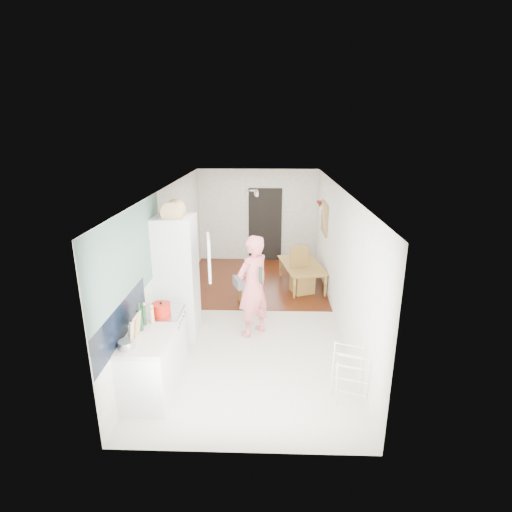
# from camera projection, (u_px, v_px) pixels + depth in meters

# --- Properties ---
(room_shell) EXTENTS (3.20, 7.00, 2.50)m
(room_shell) POSITION_uv_depth(u_px,v_px,m) (253.00, 255.00, 7.49)
(room_shell) COLOR white
(room_shell) RESTS_ON ground
(floor) EXTENTS (3.20, 7.00, 0.01)m
(floor) POSITION_uv_depth(u_px,v_px,m) (253.00, 315.00, 7.88)
(floor) COLOR beige
(floor) RESTS_ON ground
(wood_floor_overlay) EXTENTS (3.20, 3.30, 0.01)m
(wood_floor_overlay) POSITION_uv_depth(u_px,v_px,m) (256.00, 281.00, 9.63)
(wood_floor_overlay) COLOR #501609
(wood_floor_overlay) RESTS_ON room_shell
(sage_wall_panel) EXTENTS (0.02, 3.00, 1.30)m
(sage_wall_panel) POSITION_uv_depth(u_px,v_px,m) (131.00, 257.00, 5.45)
(sage_wall_panel) COLOR slate
(sage_wall_panel) RESTS_ON room_shell
(tile_splashback) EXTENTS (0.02, 1.90, 0.50)m
(tile_splashback) POSITION_uv_depth(u_px,v_px,m) (122.00, 321.00, 5.15)
(tile_splashback) COLOR black
(tile_splashback) RESTS_ON room_shell
(doorway_recess) EXTENTS (0.90, 0.04, 2.00)m
(doorway_recess) POSITION_uv_depth(u_px,v_px,m) (265.00, 225.00, 10.87)
(doorway_recess) COLOR black
(doorway_recess) RESTS_ON room_shell
(base_cabinet) EXTENTS (0.60, 0.90, 0.86)m
(base_cabinet) POSITION_uv_depth(u_px,v_px,m) (149.00, 370.00, 5.36)
(base_cabinet) COLOR silver
(base_cabinet) RESTS_ON room_shell
(worktop) EXTENTS (0.62, 0.92, 0.06)m
(worktop) POSITION_uv_depth(u_px,v_px,m) (146.00, 339.00, 5.22)
(worktop) COLOR beige
(worktop) RESTS_ON room_shell
(range_cooker) EXTENTS (0.60, 0.60, 0.88)m
(range_cooker) POSITION_uv_depth(u_px,v_px,m) (163.00, 341.00, 6.07)
(range_cooker) COLOR silver
(range_cooker) RESTS_ON room_shell
(cooker_top) EXTENTS (0.60, 0.60, 0.04)m
(cooker_top) POSITION_uv_depth(u_px,v_px,m) (161.00, 313.00, 5.93)
(cooker_top) COLOR #B8B8BA
(cooker_top) RESTS_ON room_shell
(fridge_housing) EXTENTS (0.66, 0.66, 2.15)m
(fridge_housing) POSITION_uv_depth(u_px,v_px,m) (177.00, 278.00, 6.84)
(fridge_housing) COLOR silver
(fridge_housing) RESTS_ON room_shell
(fridge_door) EXTENTS (0.14, 0.56, 0.70)m
(fridge_door) POSITION_uv_depth(u_px,v_px,m) (209.00, 257.00, 6.39)
(fridge_door) COLOR silver
(fridge_door) RESTS_ON room_shell
(fridge_interior) EXTENTS (0.02, 0.52, 0.66)m
(fridge_interior) POSITION_uv_depth(u_px,v_px,m) (194.00, 252.00, 6.69)
(fridge_interior) COLOR white
(fridge_interior) RESTS_ON room_shell
(pinboard) EXTENTS (0.03, 0.90, 0.70)m
(pinboard) POSITION_uv_depth(u_px,v_px,m) (325.00, 218.00, 9.16)
(pinboard) COLOR tan
(pinboard) RESTS_ON room_shell
(pinboard_frame) EXTENTS (0.00, 0.94, 0.74)m
(pinboard_frame) POSITION_uv_depth(u_px,v_px,m) (324.00, 218.00, 9.16)
(pinboard_frame) COLOR #A47A36
(pinboard_frame) RESTS_ON room_shell
(wall_sconce) EXTENTS (0.18, 0.18, 0.16)m
(wall_sconce) POSITION_uv_depth(u_px,v_px,m) (320.00, 204.00, 9.72)
(wall_sconce) COLOR maroon
(wall_sconce) RESTS_ON room_shell
(person) EXTENTS (0.92, 0.92, 2.15)m
(person) POSITION_uv_depth(u_px,v_px,m) (253.00, 277.00, 6.85)
(person) COLOR #DF6A6B
(person) RESTS_ON floor
(dining_table) EXTENTS (0.95, 1.40, 0.45)m
(dining_table) POSITION_uv_depth(u_px,v_px,m) (303.00, 277.00, 9.26)
(dining_table) COLOR #A47A36
(dining_table) RESTS_ON floor
(dining_chair) EXTENTS (0.56, 0.56, 1.03)m
(dining_chair) POSITION_uv_depth(u_px,v_px,m) (303.00, 271.00, 8.82)
(dining_chair) COLOR #A47A36
(dining_chair) RESTS_ON floor
(stool) EXTENTS (0.38, 0.38, 0.38)m
(stool) POSITION_uv_depth(u_px,v_px,m) (247.00, 294.00, 8.41)
(stool) COLOR #A47A36
(stool) RESTS_ON floor
(grey_drape) EXTENTS (0.54, 0.54, 0.19)m
(grey_drape) POSITION_uv_depth(u_px,v_px,m) (245.00, 282.00, 8.28)
(grey_drape) COLOR gray
(grey_drape) RESTS_ON stool
(drying_rack) EXTENTS (0.50, 0.48, 0.79)m
(drying_rack) POSITION_uv_depth(u_px,v_px,m) (349.00, 376.00, 5.27)
(drying_rack) COLOR silver
(drying_rack) RESTS_ON floor
(bread_bin) EXTENTS (0.43, 0.42, 0.19)m
(bread_bin) POSITION_uv_depth(u_px,v_px,m) (173.00, 211.00, 6.43)
(bread_bin) COLOR tan
(bread_bin) RESTS_ON fridge_housing
(red_casserole) EXTENTS (0.29, 0.29, 0.16)m
(red_casserole) POSITION_uv_depth(u_px,v_px,m) (161.00, 309.00, 5.85)
(red_casserole) COLOR red
(red_casserole) RESTS_ON cooker_top
(steel_pan) EXTENTS (0.24, 0.24, 0.10)m
(steel_pan) POSITION_uv_depth(u_px,v_px,m) (127.00, 345.00, 4.94)
(steel_pan) COLOR #B8B8BA
(steel_pan) RESTS_ON worktop
(held_bottle) EXTENTS (0.06, 0.06, 0.27)m
(held_bottle) POSITION_uv_depth(u_px,v_px,m) (261.00, 275.00, 6.70)
(held_bottle) COLOR #1A3A21
(held_bottle) RESTS_ON person
(bottle_a) EXTENTS (0.09, 0.09, 0.32)m
(bottle_a) POSITION_uv_depth(u_px,v_px,m) (140.00, 319.00, 5.35)
(bottle_a) COLOR #1A3A21
(bottle_a) RESTS_ON worktop
(bottle_b) EXTENTS (0.06, 0.06, 0.27)m
(bottle_b) POSITION_uv_depth(u_px,v_px,m) (144.00, 316.00, 5.50)
(bottle_b) COLOR #1A3A21
(bottle_b) RESTS_ON worktop
(bottle_c) EXTENTS (0.09, 0.09, 0.20)m
(bottle_c) POSITION_uv_depth(u_px,v_px,m) (132.00, 333.00, 5.12)
(bottle_c) COLOR beige
(bottle_c) RESTS_ON worktop
(pepper_mill_front) EXTENTS (0.06, 0.06, 0.22)m
(pepper_mill_front) POSITION_uv_depth(u_px,v_px,m) (152.00, 316.00, 5.56)
(pepper_mill_front) COLOR tan
(pepper_mill_front) RESTS_ON worktop
(pepper_mill_back) EXTENTS (0.08, 0.08, 0.24)m
(pepper_mill_back) POSITION_uv_depth(u_px,v_px,m) (144.00, 315.00, 5.58)
(pepper_mill_back) COLOR tan
(pepper_mill_back) RESTS_ON worktop
(chopping_boards) EXTENTS (0.07, 0.25, 0.34)m
(chopping_boards) POSITION_uv_depth(u_px,v_px,m) (135.00, 328.00, 5.11)
(chopping_boards) COLOR tan
(chopping_boards) RESTS_ON worktop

